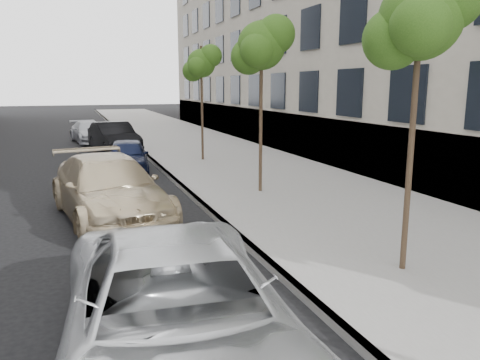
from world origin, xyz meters
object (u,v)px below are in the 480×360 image
tree_mid (262,46)px  sedan_black (114,138)px  minivan (177,315)px  tree_near (422,19)px  suv (109,189)px  sedan_blue (127,156)px  tree_far (202,64)px  sedan_rear (89,132)px

tree_mid → sedan_black: tree_mid is taller
tree_mid → minivan: size_ratio=0.94×
tree_near → suv: 7.80m
tree_mid → sedan_blue: bearing=123.9°
tree_far → sedan_rear: 10.82m
tree_near → tree_far: (-0.00, 13.00, -0.14)m
tree_near → tree_far: size_ratio=1.04×
tree_near → sedan_black: tree_near is taller
tree_near → sedan_black: (-3.33, 17.30, -3.53)m
minivan → sedan_rear: size_ratio=1.29×
sedan_blue → sedan_rear: bearing=102.1°
tree_far → suv: size_ratio=0.89×
tree_far → sedan_blue: tree_far is taller
tree_near → minivan: 5.77m
tree_near → sedan_blue: (-3.36, 11.50, -3.63)m
tree_mid → sedan_blue: size_ratio=1.34×
tree_near → minivan: tree_near is taller
tree_far → minivan: 15.51m
tree_mid → sedan_rear: bearing=105.2°
tree_near → sedan_rear: size_ratio=1.18×
minivan → tree_near: bearing=24.0°
tree_mid → sedan_rear: tree_mid is taller
suv → sedan_blue: (1.15, 6.19, -0.13)m
tree_near → sedan_rear: (-4.30, 22.28, -3.67)m
tree_mid → sedan_rear: 16.78m
minivan → suv: size_ratio=1.01×
tree_near → sedan_black: 17.97m
tree_near → suv: (-4.51, 5.31, -3.50)m
tree_far → suv: bearing=-120.4°
tree_near → tree_mid: (0.00, 6.50, 0.09)m
suv → tree_far: bearing=50.7°
sedan_blue → sedan_black: (0.03, 5.80, 0.11)m
sedan_blue → sedan_rear: (-0.94, 10.78, -0.04)m
minivan → suv: 6.82m
suv → sedan_black: 12.05m
tree_near → sedan_black: size_ratio=1.09×
tree_far → tree_near: bearing=-90.0°
minivan → sedan_rear: bearing=94.8°
sedan_blue → sedan_rear: 10.82m
tree_far → sedan_rear: size_ratio=1.14×
tree_near → sedan_blue: 12.52m
tree_near → suv: tree_near is taller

